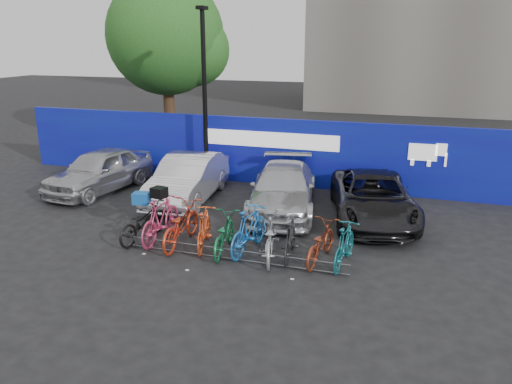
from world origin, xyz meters
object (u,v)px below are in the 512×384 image
at_px(bike_3, 204,229).
at_px(bike_7, 290,239).
at_px(tree, 171,39).
at_px(bike_9, 344,245).
at_px(lamppost, 205,93).
at_px(bike_2, 181,225).
at_px(car_3, 373,198).
at_px(bike_rack, 232,254).
at_px(bike_6, 269,237).
at_px(car_0, 100,170).
at_px(car_1, 188,178).
at_px(bike_4, 223,234).
at_px(bike_8, 320,243).
at_px(bike_5, 249,230).
at_px(car_2, 283,189).
at_px(bike_1, 161,219).
at_px(bike_0, 143,222).

xyz_separation_m(bike_3, bike_7, (2.22, 0.05, -0.01)).
bearing_deg(tree, bike_9, -47.25).
relative_size(lamppost, bike_2, 2.95).
bearing_deg(car_3, tree, 132.60).
height_order(bike_2, bike_7, bike_2).
xyz_separation_m(bike_rack, car_3, (2.90, 3.94, 0.50)).
bearing_deg(bike_6, bike_7, -179.99).
distance_m(tree, car_0, 7.97).
bearing_deg(tree, bike_3, -60.08).
bearing_deg(lamppost, car_1, -83.93).
xyz_separation_m(bike_rack, bike_6, (0.78, 0.43, 0.37)).
height_order(bike_4, bike_8, bike_4).
distance_m(tree, car_3, 12.57).
bearing_deg(bike_rack, bike_5, 70.20).
distance_m(car_2, bike_2, 3.86).
height_order(car_2, bike_4, car_2).
height_order(bike_2, bike_9, bike_2).
distance_m(car_3, bike_5, 4.27).
bearing_deg(car_0, car_1, 7.87).
height_order(lamppost, bike_1, lamppost).
bearing_deg(bike_rack, bike_3, 151.35).
xyz_separation_m(car_2, bike_0, (-2.88, -3.41, -0.19)).
bearing_deg(bike_1, bike_0, 9.68).
distance_m(car_0, bike_2, 5.89).
bearing_deg(bike_3, bike_0, -13.77).
bearing_deg(bike_0, tree, -60.02).
relative_size(bike_3, bike_7, 1.03).
xyz_separation_m(car_1, bike_8, (4.98, -3.34, -0.26)).
relative_size(car_2, bike_5, 2.45).
height_order(bike_4, bike_9, bike_9).
distance_m(car_2, bike_7, 3.54).
height_order(bike_1, bike_7, bike_1).
distance_m(bike_1, bike_7, 3.47).
bearing_deg(bike_2, bike_3, 177.71).
bearing_deg(bike_9, bike_3, 7.48).
xyz_separation_m(car_2, car_3, (2.69, 0.01, -0.02)).
height_order(tree, lamppost, tree).
distance_m(bike_rack, bike_2, 1.71).
bearing_deg(bike_2, bike_5, -178.34).
xyz_separation_m(bike_1, bike_7, (3.47, -0.04, -0.09)).
xyz_separation_m(bike_0, bike_7, (3.95, 0.04, 0.00)).
bearing_deg(bike_7, bike_rack, 18.01).
height_order(bike_3, bike_6, bike_6).
bearing_deg(bike_4, car_3, -140.15).
bearing_deg(bike_6, car_2, -95.57).
xyz_separation_m(lamppost, bike_0, (0.53, -5.47, -2.77)).
distance_m(bike_2, bike_9, 4.15).
distance_m(car_2, bike_5, 3.32).
relative_size(bike_1, bike_4, 1.09).
relative_size(bike_3, bike_6, 0.85).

